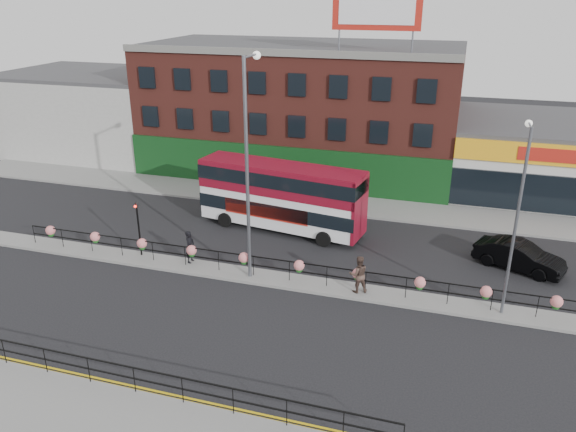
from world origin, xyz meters
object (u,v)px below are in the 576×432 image
(pedestrian_a, at_px, (190,247))
(lamp_column_east, at_px, (518,207))
(double_decker_bus, at_px, (282,191))
(lamp_column_west, at_px, (249,152))
(car, at_px, (519,256))
(pedestrian_b, at_px, (358,274))

(pedestrian_a, distance_m, lamp_column_east, 16.96)
(double_decker_bus, xyz_separation_m, lamp_column_west, (0.39, -6.47, 4.26))
(double_decker_bus, distance_m, lamp_column_west, 7.76)
(pedestrian_a, relative_size, lamp_column_east, 0.21)
(lamp_column_east, bearing_deg, lamp_column_west, -179.82)
(car, bearing_deg, lamp_column_west, 132.77)
(double_decker_bus, height_order, lamp_column_west, lamp_column_west)
(pedestrian_b, xyz_separation_m, lamp_column_west, (-5.77, 0.23, 5.77))
(double_decker_bus, xyz_separation_m, car, (14.06, -1.36, -1.86))
(pedestrian_b, distance_m, lamp_column_east, 8.10)
(pedestrian_a, bearing_deg, car, -73.88)
(lamp_column_west, bearing_deg, pedestrian_b, -2.29)
(double_decker_bus, bearing_deg, lamp_column_west, -86.52)
(pedestrian_a, xyz_separation_m, lamp_column_east, (16.39, -0.27, 4.35))
(double_decker_bus, height_order, pedestrian_b, double_decker_bus)
(pedestrian_a, distance_m, pedestrian_b, 9.55)
(car, height_order, pedestrian_a, pedestrian_a)
(lamp_column_east, bearing_deg, car, 78.38)
(double_decker_bus, relative_size, lamp_column_west, 0.95)
(car, bearing_deg, pedestrian_b, 146.34)
(pedestrian_b, bearing_deg, lamp_column_east, 157.92)
(double_decker_bus, distance_m, pedestrian_a, 7.19)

